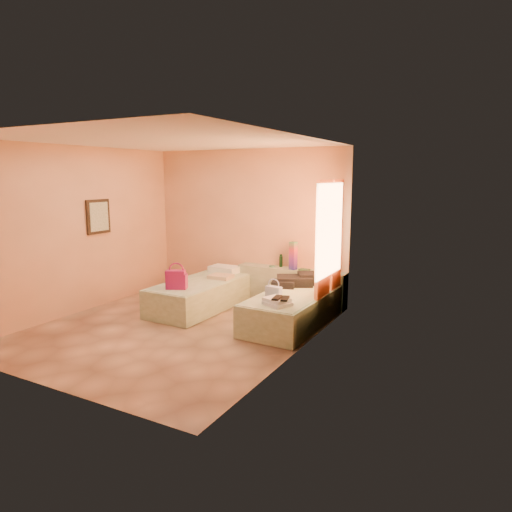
% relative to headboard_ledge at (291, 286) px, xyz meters
% --- Properties ---
extents(ground, '(4.50, 4.50, 0.00)m').
position_rel_headboard_ledge_xyz_m(ground, '(-0.98, -2.10, -0.33)').
color(ground, tan).
rests_on(ground, ground).
extents(room_walls, '(4.02, 4.51, 2.81)m').
position_rel_headboard_ledge_xyz_m(room_walls, '(-0.77, -1.53, 1.46)').
color(room_walls, '#E6AA7B').
rests_on(room_walls, ground).
extents(headboard_ledge, '(2.05, 0.30, 0.65)m').
position_rel_headboard_ledge_xyz_m(headboard_ledge, '(0.00, 0.00, 0.00)').
color(headboard_ledge, '#A8B695').
rests_on(headboard_ledge, ground).
extents(bed_left, '(0.94, 2.02, 0.50)m').
position_rel_headboard_ledge_xyz_m(bed_left, '(-1.26, -1.05, -0.08)').
color(bed_left, beige).
rests_on(bed_left, ground).
extents(bed_right, '(0.94, 2.02, 0.50)m').
position_rel_headboard_ledge_xyz_m(bed_right, '(0.52, -1.08, -0.08)').
color(bed_right, beige).
rests_on(bed_right, ground).
extents(water_bottle, '(0.08, 0.08, 0.22)m').
position_rel_headboard_ledge_xyz_m(water_bottle, '(-0.23, 0.06, 0.44)').
color(water_bottle, '#14371F').
rests_on(water_bottle, headboard_ledge).
extents(rainbow_box, '(0.13, 0.13, 0.50)m').
position_rel_headboard_ledge_xyz_m(rainbow_box, '(0.06, -0.05, 0.57)').
color(rainbow_box, '#A41454').
rests_on(rainbow_box, headboard_ledge).
extents(small_dish, '(0.13, 0.13, 0.03)m').
position_rel_headboard_ledge_xyz_m(small_dish, '(-0.36, -0.04, 0.34)').
color(small_dish, '#488467').
rests_on(small_dish, headboard_ledge).
extents(green_book, '(0.19, 0.14, 0.03)m').
position_rel_headboard_ledge_xyz_m(green_book, '(0.28, -0.05, 0.34)').
color(green_book, '#294D31').
rests_on(green_book, headboard_ledge).
extents(flower_vase, '(0.29, 0.29, 0.28)m').
position_rel_headboard_ledge_xyz_m(flower_vase, '(0.69, -0.04, 0.47)').
color(flower_vase, white).
rests_on(flower_vase, headboard_ledge).
extents(magenta_handbag, '(0.37, 0.30, 0.31)m').
position_rel_headboard_ledge_xyz_m(magenta_handbag, '(-1.27, -1.69, 0.33)').
color(magenta_handbag, '#A41454').
rests_on(magenta_handbag, bed_left).
extents(khaki_garment, '(0.41, 0.33, 0.07)m').
position_rel_headboard_ledge_xyz_m(khaki_garment, '(-1.04, -0.72, 0.21)').
color(khaki_garment, tan).
rests_on(khaki_garment, bed_left).
extents(clothes_pile, '(0.83, 0.83, 0.19)m').
position_rel_headboard_ledge_xyz_m(clothes_pile, '(0.37, -0.55, 0.27)').
color(clothes_pile, black).
rests_on(clothes_pile, bed_right).
extents(blue_handbag, '(0.26, 0.13, 0.16)m').
position_rel_headboard_ledge_xyz_m(blue_handbag, '(0.33, -1.39, 0.25)').
color(blue_handbag, '#3D5092').
rests_on(blue_handbag, bed_right).
extents(towel_stack, '(0.44, 0.42, 0.10)m').
position_rel_headboard_ledge_xyz_m(towel_stack, '(0.58, -1.78, 0.23)').
color(towel_stack, white).
rests_on(towel_stack, bed_right).
extents(sandal_pair, '(0.23, 0.28, 0.03)m').
position_rel_headboard_ledge_xyz_m(sandal_pair, '(0.64, -1.80, 0.29)').
color(sandal_pair, black).
rests_on(sandal_pair, towel_stack).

